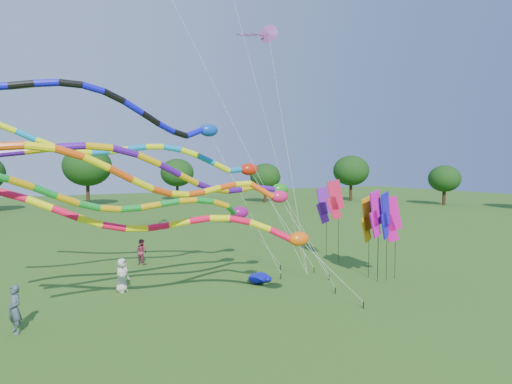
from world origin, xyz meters
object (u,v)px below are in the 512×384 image
blue_nylon_heap (264,279)px  person_b (15,309)px  person_c (141,252)px  tube_kite_orange (192,183)px  person_a (122,275)px  tube_kite_red (191,224)px

blue_nylon_heap → person_b: person_b is taller
blue_nylon_heap → person_c: bearing=122.4°
tube_kite_orange → blue_nylon_heap: 8.70m
tube_kite_orange → person_a: (-1.34, 6.26, -4.62)m
person_b → tube_kite_red: bearing=46.9°
tube_kite_orange → blue_nylon_heap: (5.43, 4.37, -5.21)m
blue_nylon_heap → person_a: (-6.76, 1.89, 0.58)m
tube_kite_orange → person_b: bearing=145.2°
person_a → person_b: size_ratio=0.92×
person_c → person_a: bearing=123.7°
blue_nylon_heap → person_c: person_c is taller
tube_kite_red → person_b: bearing=-179.3°
tube_kite_red → person_a: bearing=124.9°
tube_kite_orange → person_a: bearing=93.4°
person_b → tube_kite_orange: bearing=36.8°
person_a → person_c: bearing=26.4°
tube_kite_red → blue_nylon_heap: tube_kite_red is taller
person_b → person_c: 10.98m
tube_kite_red → person_b: tube_kite_red is taller
tube_kite_red → tube_kite_orange: size_ratio=0.98×
tube_kite_orange → person_b: size_ratio=7.95×
tube_kite_orange → blue_nylon_heap: size_ratio=8.45×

